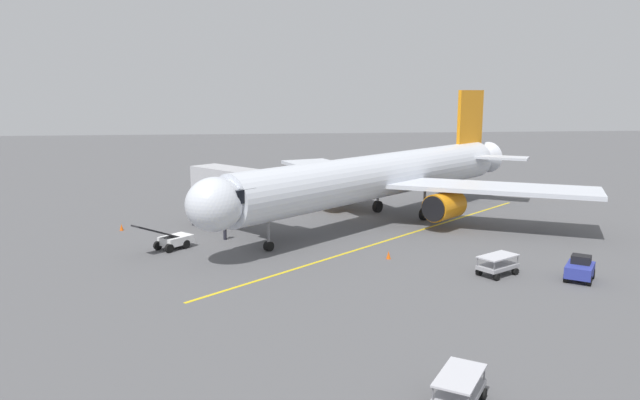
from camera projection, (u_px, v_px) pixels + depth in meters
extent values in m
plane|color=#565659|center=(367.00, 218.00, 53.87)|extent=(220.00, 220.00, 0.00)
cube|color=yellow|center=(397.00, 237.00, 46.66)|extent=(30.44, 26.31, 0.01)
cylinder|color=silver|center=(381.00, 176.00, 51.78)|extent=(28.23, 25.09, 3.80)
ellipsoid|color=silver|center=(215.00, 204.00, 38.57)|extent=(5.39, 5.35, 3.61)
cone|color=silver|center=(482.00, 158.00, 65.20)|extent=(4.51, 4.55, 3.42)
cube|color=black|center=(231.00, 193.00, 39.49)|extent=(3.32, 3.49, 0.90)
cube|color=silver|center=(491.00, 188.00, 48.93)|extent=(17.54, 12.42, 0.36)
cylinder|color=orange|center=(444.00, 206.00, 49.03)|extent=(4.08, 3.96, 2.30)
cylinder|color=black|center=(433.00, 209.00, 47.76)|extent=(1.52, 1.72, 2.10)
cube|color=silver|center=(336.00, 170.00, 60.25)|extent=(10.41, 17.82, 0.36)
cylinder|color=orange|center=(339.00, 190.00, 56.73)|extent=(4.08, 3.96, 2.30)
cylinder|color=black|center=(327.00, 193.00, 55.47)|extent=(1.52, 1.72, 2.10)
cube|color=orange|center=(470.00, 125.00, 62.33)|extent=(3.87, 3.41, 7.20)
cube|color=silver|center=(495.00, 157.00, 60.57)|extent=(6.72, 5.37, 0.24)
cube|color=silver|center=(441.00, 153.00, 64.82)|extent=(4.69, 6.83, 0.24)
cylinder|color=slate|center=(268.00, 228.00, 42.41)|extent=(0.24, 0.24, 2.77)
cylinder|color=black|center=(269.00, 246.00, 42.66)|extent=(0.82, 0.80, 0.70)
cylinder|color=slate|center=(425.00, 199.00, 52.62)|extent=(0.24, 0.24, 2.77)
cylinder|color=black|center=(424.00, 214.00, 52.87)|extent=(1.13, 1.06, 1.10)
cylinder|color=slate|center=(378.00, 192.00, 56.07)|extent=(0.24, 0.24, 2.77)
cylinder|color=black|center=(378.00, 206.00, 56.32)|extent=(1.13, 1.06, 1.10)
cube|color=#B7B7BC|center=(236.00, 184.00, 48.15)|extent=(7.85, 8.51, 2.50)
cube|color=gray|center=(274.00, 190.00, 45.16)|extent=(4.25, 4.21, 3.00)
cylinder|color=slate|center=(204.00, 201.00, 51.49)|extent=(0.70, 0.70, 3.90)
cube|color=#333338|center=(205.00, 219.00, 51.79)|extent=(2.00, 2.00, 0.60)
cylinder|color=#23232D|center=(225.00, 234.00, 45.88)|extent=(0.26, 0.26, 0.88)
cube|color=orange|center=(225.00, 225.00, 45.75)|extent=(0.44, 0.35, 0.60)
cube|color=silver|center=(225.00, 225.00, 45.75)|extent=(0.46, 0.37, 0.10)
sphere|color=tan|center=(225.00, 220.00, 45.67)|extent=(0.22, 0.22, 0.22)
cylinder|color=#23232D|center=(229.00, 220.00, 50.98)|extent=(0.26, 0.26, 0.88)
cube|color=#D8EA19|center=(228.00, 211.00, 50.84)|extent=(0.29, 0.41, 0.60)
cube|color=silver|center=(228.00, 211.00, 50.84)|extent=(0.30, 0.43, 0.10)
sphere|color=beige|center=(228.00, 207.00, 50.77)|extent=(0.22, 0.22, 0.22)
cube|color=white|center=(176.00, 240.00, 43.41)|extent=(2.61, 2.62, 0.60)
cube|color=black|center=(157.00, 232.00, 42.00)|extent=(3.27, 3.31, 1.61)
cylinder|color=black|center=(169.00, 248.00, 42.18)|extent=(0.63, 0.63, 0.64)
cylinder|color=black|center=(158.00, 246.00, 42.96)|extent=(0.63, 0.63, 0.64)
cylinder|color=black|center=(186.00, 244.00, 43.34)|extent=(0.63, 0.63, 0.64)
cylinder|color=black|center=(174.00, 241.00, 44.13)|extent=(0.63, 0.63, 0.64)
cube|color=#2D3899|center=(580.00, 270.00, 35.97)|extent=(2.58, 2.74, 0.70)
cube|color=black|center=(581.00, 259.00, 36.11)|extent=(1.42, 1.38, 0.50)
cylinder|color=black|center=(589.00, 281.00, 35.03)|extent=(0.56, 0.63, 0.60)
cylinder|color=black|center=(566.00, 277.00, 35.67)|extent=(0.56, 0.63, 0.60)
cylinder|color=black|center=(592.00, 274.00, 36.38)|extent=(0.56, 0.63, 0.60)
cylinder|color=black|center=(570.00, 271.00, 37.03)|extent=(0.56, 0.63, 0.60)
cube|color=#9E9EA3|center=(497.00, 266.00, 37.02)|extent=(2.95, 2.53, 0.24)
cube|color=silver|center=(498.00, 256.00, 36.90)|extent=(2.95, 2.53, 0.08)
cylinder|color=slate|center=(494.00, 266.00, 35.75)|extent=(0.06, 0.06, 0.55)
cylinder|color=slate|center=(478.00, 261.00, 36.72)|extent=(0.06, 0.06, 0.55)
cylinder|color=slate|center=(518.00, 259.00, 37.17)|extent=(0.06, 0.06, 0.55)
cylinder|color=slate|center=(501.00, 255.00, 38.14)|extent=(0.06, 0.06, 0.55)
cylinder|color=black|center=(496.00, 277.00, 36.01)|extent=(0.51, 0.44, 0.44)
cylinder|color=black|center=(479.00, 272.00, 37.02)|extent=(0.51, 0.44, 0.44)
cylinder|color=black|center=(515.00, 271.00, 37.14)|extent=(0.51, 0.44, 0.44)
cylinder|color=black|center=(498.00, 267.00, 38.15)|extent=(0.51, 0.44, 0.44)
cube|color=#9E9EA3|center=(459.00, 392.00, 21.52)|extent=(2.64, 2.93, 0.24)
cube|color=silver|center=(460.00, 375.00, 21.40)|extent=(2.64, 2.93, 0.08)
cylinder|color=slate|center=(433.00, 393.00, 20.70)|extent=(0.06, 0.06, 0.55)
cylinder|color=slate|center=(484.00, 372.00, 22.20)|extent=(0.06, 0.06, 0.55)
cylinder|color=slate|center=(452.00, 365.00, 22.78)|extent=(0.06, 0.06, 0.55)
cylinder|color=black|center=(483.00, 394.00, 22.11)|extent=(0.46, 0.50, 0.44)
cylinder|color=black|center=(449.00, 386.00, 22.71)|extent=(0.46, 0.50, 0.44)
cone|color=#F2590F|center=(122.00, 227.00, 48.95)|extent=(0.32, 0.32, 0.55)
cone|color=#F2590F|center=(389.00, 255.00, 40.65)|extent=(0.32, 0.32, 0.55)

